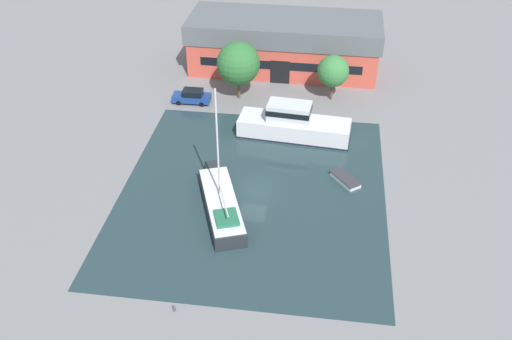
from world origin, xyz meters
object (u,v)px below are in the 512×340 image
quay_tree_by_water (238,63)px  motor_cruiser (293,125)px  small_dinghy (345,179)px  quay_tree_near_building (333,71)px  parked_car (192,96)px  warehouse_building (284,43)px  sailboat_moored (221,204)px

quay_tree_by_water → motor_cruiser: (7.02, -7.82, -2.98)m
quay_tree_by_water → small_dinghy: quay_tree_by_water is taller
quay_tree_near_building → motor_cruiser: bearing=-113.3°
parked_car → warehouse_building: bearing=-42.0°
quay_tree_by_water → quay_tree_near_building: bearing=5.6°
warehouse_building → quay_tree_by_water: 10.13m
warehouse_building → quay_tree_near_building: bearing=-50.7°
warehouse_building → quay_tree_by_water: (-4.48, -9.03, 1.03)m
parked_car → sailboat_moored: size_ratio=0.37×
warehouse_building → parked_car: warehouse_building is taller
quay_tree_near_building → quay_tree_by_water: 10.93m
warehouse_building → motor_cruiser: warehouse_building is taller
warehouse_building → sailboat_moored: 30.40m
quay_tree_near_building → small_dinghy: size_ratio=1.59×
sailboat_moored → quay_tree_by_water: bearing=75.0°
parked_car → motor_cruiser: motor_cruiser is taller
warehouse_building → small_dinghy: bearing=-70.7°
quay_tree_near_building → sailboat_moored: bearing=-112.2°
sailboat_moored → small_dinghy: sailboat_moored is taller
parked_car → small_dinghy: parked_car is taller
sailboat_moored → quay_tree_near_building: bearing=48.0°
quay_tree_by_water → motor_cruiser: bearing=-48.1°
parked_car → motor_cruiser: 13.60m
quay_tree_by_water → motor_cruiser: size_ratio=0.57×
small_dinghy → motor_cruiser: bearing=-90.7°
warehouse_building → quay_tree_near_building: size_ratio=4.43×
quay_tree_near_building → small_dinghy: 16.77m
warehouse_building → sailboat_moored: bearing=-94.4°
warehouse_building → parked_car: 14.88m
quay_tree_near_building → small_dinghy: (1.81, -16.32, -3.38)m
warehouse_building → motor_cruiser: (2.54, -16.84, -1.95)m
quay_tree_near_building → motor_cruiser: (-3.83, -8.88, -2.21)m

